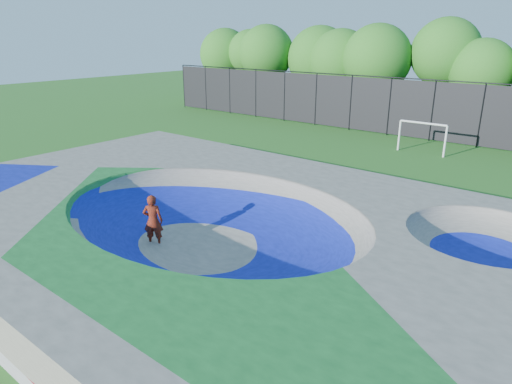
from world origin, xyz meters
TOP-DOWN VIEW (x-y plane):
  - ground at (0.00, 0.00)m, footprint 120.00×120.00m
  - skate_deck at (0.00, 0.00)m, footprint 22.00×14.00m
  - skater at (-1.70, -1.03)m, footprint 0.80×0.74m
  - skateboard at (-1.70, -1.03)m, footprint 0.78×0.59m
  - soccer_goal at (0.76, 17.22)m, footprint 2.88×0.12m
  - fence at (0.00, 21.00)m, footprint 48.09×0.09m
  - treeline at (-0.68, 26.45)m, footprint 52.77×7.05m

SIDE VIEW (x-z plane):
  - ground at x=0.00m, z-range 0.00..0.00m
  - skateboard at x=-1.70m, z-range 0.00..0.05m
  - skate_deck at x=0.00m, z-range 0.00..1.50m
  - skater at x=-1.70m, z-range 0.00..1.83m
  - soccer_goal at x=0.76m, z-range 0.36..2.27m
  - fence at x=0.00m, z-range 0.08..4.12m
  - treeline at x=-0.68m, z-range 0.79..9.27m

